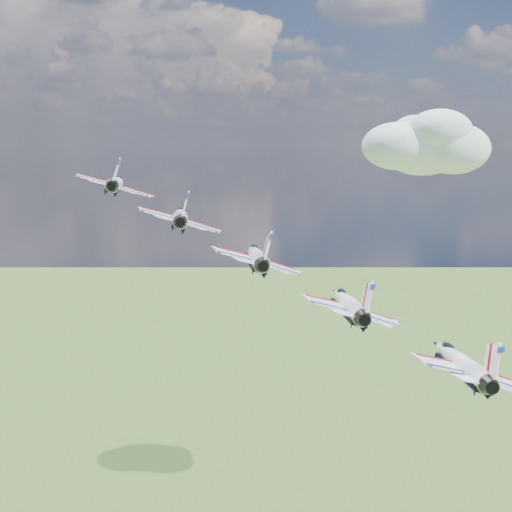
{
  "coord_description": "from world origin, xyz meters",
  "views": [
    {
      "loc": [
        -9.23,
        -57.69,
        169.36
      ],
      "look_at": [
        -8.55,
        14.97,
        158.08
      ],
      "focal_mm": 50.0,
      "sensor_mm": 36.0,
      "label": 1
    }
  ],
  "objects_px": {
    "jet_1": "(180,217)",
    "jet_4": "(460,362)",
    "jet_0": "(116,183)",
    "jet_3": "(347,304)",
    "jet_2": "(256,256)"
  },
  "relations": [
    {
      "from": "jet_1",
      "to": "jet_4",
      "type": "bearing_deg",
      "value": -47.11
    },
    {
      "from": "jet_1",
      "to": "jet_3",
      "type": "bearing_deg",
      "value": -47.11
    },
    {
      "from": "jet_0",
      "to": "jet_2",
      "type": "distance_m",
      "value": 23.7
    },
    {
      "from": "jet_0",
      "to": "jet_3",
      "type": "xyz_separation_m",
      "value": [
        25.47,
        -22.67,
        -10.07
      ]
    },
    {
      "from": "jet_2",
      "to": "jet_4",
      "type": "bearing_deg",
      "value": -47.11
    },
    {
      "from": "jet_0",
      "to": "jet_1",
      "type": "height_order",
      "value": "jet_0"
    },
    {
      "from": "jet_3",
      "to": "jet_4",
      "type": "height_order",
      "value": "jet_3"
    },
    {
      "from": "jet_2",
      "to": "jet_3",
      "type": "xyz_separation_m",
      "value": [
        8.49,
        -7.56,
        -3.36
      ]
    },
    {
      "from": "jet_0",
      "to": "jet_4",
      "type": "xyz_separation_m",
      "value": [
        33.96,
        -30.22,
        -13.43
      ]
    },
    {
      "from": "jet_0",
      "to": "jet_1",
      "type": "relative_size",
      "value": 1.0
    },
    {
      "from": "jet_1",
      "to": "jet_3",
      "type": "height_order",
      "value": "jet_1"
    },
    {
      "from": "jet_2",
      "to": "jet_3",
      "type": "distance_m",
      "value": 11.85
    },
    {
      "from": "jet_0",
      "to": "jet_3",
      "type": "relative_size",
      "value": 1.0
    },
    {
      "from": "jet_1",
      "to": "jet_4",
      "type": "distance_m",
      "value": 35.55
    },
    {
      "from": "jet_2",
      "to": "jet_3",
      "type": "bearing_deg",
      "value": -47.11
    }
  ]
}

